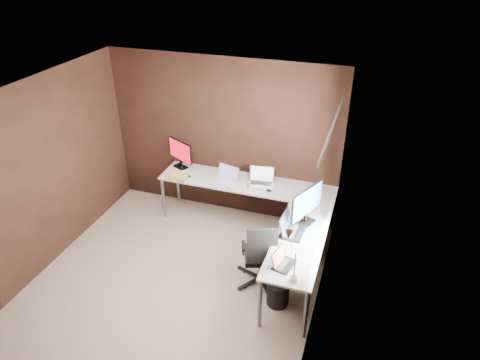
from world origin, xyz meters
name	(u,v)px	position (x,y,z in m)	size (l,w,h in m)	color
room	(199,199)	(0.34, 0.07, 1.28)	(3.60, 3.60, 2.50)	tan
desk	(262,206)	(0.84, 1.04, 0.68)	(2.65, 2.25, 0.73)	silver
drawer_pedestal	(303,231)	(1.43, 1.15, 0.30)	(0.42, 0.50, 0.60)	silver
monitor_left	(180,153)	(-0.66, 1.64, 0.98)	(0.48, 0.26, 0.45)	black
monitor_right	(307,203)	(1.50, 0.77, 1.02)	(0.27, 0.58, 0.51)	black
laptop_white	(226,178)	(0.18, 1.43, 0.78)	(0.40, 0.32, 0.23)	silver
laptop_silver	(261,180)	(0.69, 1.53, 0.78)	(0.41, 0.32, 0.25)	silver
laptop_black_big	(290,228)	(1.36, 0.51, 0.79)	(0.29, 0.40, 0.26)	black
laptop_black_small	(282,262)	(1.41, -0.13, 0.77)	(0.25, 0.32, 0.19)	black
book_stack	(179,176)	(-0.53, 1.30, 0.77)	(0.28, 0.24, 0.09)	tan
mouse_left	(188,176)	(-0.41, 1.36, 0.75)	(0.09, 0.06, 0.03)	black
mouse_corner	(269,190)	(0.86, 1.35, 0.75)	(0.09, 0.06, 0.03)	black
desk_lamp	(291,249)	(1.52, -0.29, 1.10)	(0.19, 0.22, 0.59)	slate
office_chair	(261,265)	(1.05, 0.29, 0.28)	(0.53, 0.56, 0.95)	black
wastebasket	(278,293)	(1.36, 0.00, 0.16)	(0.27, 0.27, 0.32)	black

